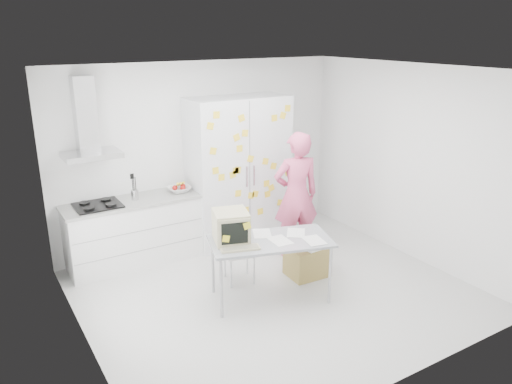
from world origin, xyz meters
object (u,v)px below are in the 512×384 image
desk (246,233)px  chair (238,245)px  cardboard_box (307,260)px  person (296,195)px

desk → chair: size_ratio=1.87×
chair → cardboard_box: bearing=-12.1°
desk → chair: desk is taller
chair → cardboard_box: size_ratio=1.57×
chair → cardboard_box: 0.96m
person → cardboard_box: bearing=82.6°
person → chair: 1.17m
person → desk: size_ratio=1.16×
desk → chair: 0.66m
person → desk: person is taller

